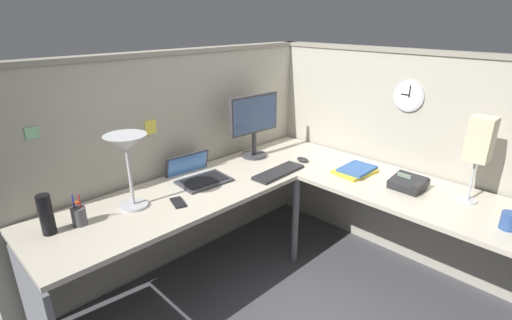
{
  "coord_description": "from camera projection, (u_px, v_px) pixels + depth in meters",
  "views": [
    {
      "loc": [
        -1.82,
        -1.4,
        1.79
      ],
      "look_at": [
        -0.15,
        0.27,
        0.89
      ],
      "focal_mm": 26.57,
      "sensor_mm": 36.0,
      "label": 1
    }
  ],
  "objects": [
    {
      "name": "ground_plane",
      "position": [
        296.0,
        278.0,
        2.77
      ],
      "size": [
        6.8,
        6.8,
        0.0
      ],
      "primitive_type": "plane",
      "color": "#47474C"
    },
    {
      "name": "cubicle_wall_back",
      "position": [
        179.0,
        159.0,
        2.82
      ],
      "size": [
        2.57,
        0.12,
        1.58
      ],
      "color": "#A8A393",
      "rests_on": "ground"
    },
    {
      "name": "cubicle_wall_right",
      "position": [
        400.0,
        156.0,
        2.88
      ],
      "size": [
        0.12,
        2.37,
        1.58
      ],
      "color": "#A8A393",
      "rests_on": "ground"
    },
    {
      "name": "desk",
      "position": [
        291.0,
        210.0,
        2.41
      ],
      "size": [
        2.35,
        2.15,
        0.73
      ],
      "color": "beige",
      "rests_on": "ground"
    },
    {
      "name": "monitor",
      "position": [
        254.0,
        121.0,
        2.95
      ],
      "size": [
        0.46,
        0.2,
        0.5
      ],
      "color": "#38383D",
      "rests_on": "desk"
    },
    {
      "name": "laptop",
      "position": [
        197.0,
        175.0,
        2.65
      ],
      "size": [
        0.37,
        0.41,
        0.22
      ],
      "color": "#38383D",
      "rests_on": "desk"
    },
    {
      "name": "keyboard",
      "position": [
        279.0,
        172.0,
        2.72
      ],
      "size": [
        0.44,
        0.16,
        0.02
      ],
      "primitive_type": "cube",
      "rotation": [
        0.0,
        0.0,
        0.05
      ],
      "color": "#232326",
      "rests_on": "desk"
    },
    {
      "name": "computer_mouse",
      "position": [
        303.0,
        160.0,
        2.94
      ],
      "size": [
        0.06,
        0.1,
        0.03
      ],
      "primitive_type": "ellipsoid",
      "color": "#232326",
      "rests_on": "desk"
    },
    {
      "name": "desk_lamp_dome",
      "position": [
        127.0,
        149.0,
        2.13
      ],
      "size": [
        0.24,
        0.24,
        0.44
      ],
      "color": "#B7BABF",
      "rests_on": "desk"
    },
    {
      "name": "pen_cup",
      "position": [
        79.0,
        216.0,
        2.04
      ],
      "size": [
        0.08,
        0.08,
        0.18
      ],
      "color": "#4C4C51",
      "rests_on": "desk"
    },
    {
      "name": "cell_phone",
      "position": [
        178.0,
        203.0,
        2.29
      ],
      "size": [
        0.11,
        0.16,
        0.01
      ],
      "primitive_type": "cube",
      "rotation": [
        0.0,
        0.0,
        -0.31
      ],
      "color": "black",
      "rests_on": "desk"
    },
    {
      "name": "thermos_flask",
      "position": [
        46.0,
        215.0,
        1.94
      ],
      "size": [
        0.07,
        0.07,
        0.22
      ],
      "primitive_type": "cylinder",
      "color": "black",
      "rests_on": "desk"
    },
    {
      "name": "office_phone",
      "position": [
        409.0,
        184.0,
        2.47
      ],
      "size": [
        0.19,
        0.21,
        0.11
      ],
      "color": "#232326",
      "rests_on": "desk"
    },
    {
      "name": "book_stack",
      "position": [
        356.0,
        170.0,
        2.73
      ],
      "size": [
        0.3,
        0.24,
        0.04
      ],
      "color": "yellow",
      "rests_on": "desk"
    },
    {
      "name": "desk_lamp_paper",
      "position": [
        480.0,
        142.0,
        2.18
      ],
      "size": [
        0.13,
        0.13,
        0.53
      ],
      "color": "#B7BABF",
      "rests_on": "desk"
    },
    {
      "name": "coffee_mug",
      "position": [
        509.0,
        221.0,
        2.0
      ],
      "size": [
        0.08,
        0.08,
        0.1
      ],
      "primitive_type": "cylinder",
      "color": "#2D4C8C",
      "rests_on": "desk"
    },
    {
      "name": "wall_clock",
      "position": [
        409.0,
        96.0,
        2.66
      ],
      "size": [
        0.04,
        0.22,
        0.22
      ],
      "color": "#B7BABF"
    },
    {
      "name": "pinned_note_leftmost",
      "position": [
        151.0,
        127.0,
        2.52
      ],
      "size": [
        0.08,
        0.0,
        0.1
      ],
      "primitive_type": "cube",
      "color": "#EAD84C"
    },
    {
      "name": "pinned_note_middle",
      "position": [
        248.0,
        102.0,
        3.1
      ],
      "size": [
        0.08,
        0.0,
        0.08
      ],
      "primitive_type": "cube",
      "color": "#99B7E5"
    },
    {
      "name": "pinned_note_rightmost",
      "position": [
        32.0,
        133.0,
        2.02
      ],
      "size": [
        0.07,
        0.0,
        0.07
      ],
      "primitive_type": "cube",
      "color": "#8CCC99"
    }
  ]
}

